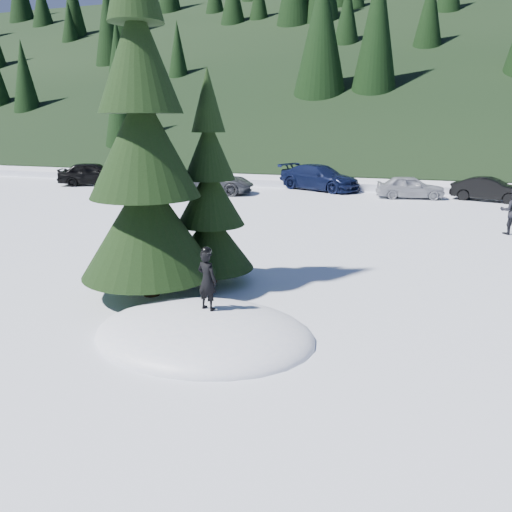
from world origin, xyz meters
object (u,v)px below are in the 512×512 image
(car_5, at_px, (489,189))
(adult_0, at_px, (512,211))
(car_1, at_px, (144,181))
(car_4, at_px, (410,187))
(spruce_short, at_px, (210,203))
(car_3, at_px, (319,177))
(car_0, at_px, (94,174))
(spruce_tall, at_px, (144,157))
(car_2, at_px, (211,182))
(child_skier, at_px, (207,280))

(car_5, bearing_deg, adult_0, -164.07)
(car_1, distance_m, car_4, 15.26)
(spruce_short, relative_size, car_3, 1.03)
(car_4, bearing_deg, car_3, 63.06)
(adult_0, distance_m, car_0, 24.80)
(spruce_tall, xyz_separation_m, car_1, (-9.61, 15.89, -2.65))
(car_2, relative_size, car_4, 1.36)
(spruce_short, bearing_deg, car_1, 126.21)
(car_3, height_order, car_4, car_3)
(adult_0, relative_size, car_3, 0.33)
(car_2, bearing_deg, spruce_short, -165.77)
(car_2, xyz_separation_m, car_4, (11.00, 1.77, -0.07))
(car_0, bearing_deg, adult_0, -128.99)
(car_5, bearing_deg, car_3, 98.12)
(spruce_short, relative_size, car_4, 1.49)
(child_skier, relative_size, car_3, 0.23)
(spruce_short, xyz_separation_m, car_2, (-6.54, 15.12, -1.42))
(child_skier, relative_size, adult_0, 0.70)
(spruce_tall, distance_m, child_skier, 3.50)
(spruce_tall, xyz_separation_m, spruce_short, (1.00, 1.40, -1.22))
(car_4, bearing_deg, car_5, -94.46)
(adult_0, xyz_separation_m, car_5, (0.13, 8.41, -0.26))
(child_skier, bearing_deg, car_1, -38.26)
(child_skier, height_order, car_4, child_skier)
(spruce_tall, height_order, child_skier, spruce_tall)
(spruce_tall, xyz_separation_m, car_2, (-5.54, 16.52, -2.64))
(spruce_tall, relative_size, car_2, 1.75)
(car_5, bearing_deg, spruce_tall, 169.87)
(spruce_tall, distance_m, car_1, 18.75)
(child_skier, bearing_deg, car_0, -31.60)
(spruce_tall, bearing_deg, child_skier, -35.46)
(child_skier, height_order, car_1, child_skier)
(spruce_tall, xyz_separation_m, car_4, (5.46, 18.29, -2.70))
(car_4, height_order, car_5, car_5)
(car_3, xyz_separation_m, car_5, (9.36, -1.43, -0.14))
(adult_0, distance_m, car_3, 13.49)
(child_skier, distance_m, car_0, 25.34)
(spruce_tall, bearing_deg, car_0, 129.11)
(car_4, bearing_deg, spruce_short, 156.24)
(car_5, bearing_deg, car_0, 109.14)
(spruce_short, height_order, car_4, spruce_short)
(spruce_short, height_order, car_3, spruce_short)
(car_1, bearing_deg, spruce_short, -136.94)
(car_3, bearing_deg, spruce_short, -152.28)
(car_1, relative_size, car_2, 0.82)
(car_1, bearing_deg, child_skier, -139.07)
(car_3, bearing_deg, car_5, -73.74)
(car_1, relative_size, car_3, 0.77)
(spruce_tall, distance_m, car_3, 20.20)
(spruce_short, bearing_deg, child_skier, -68.03)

